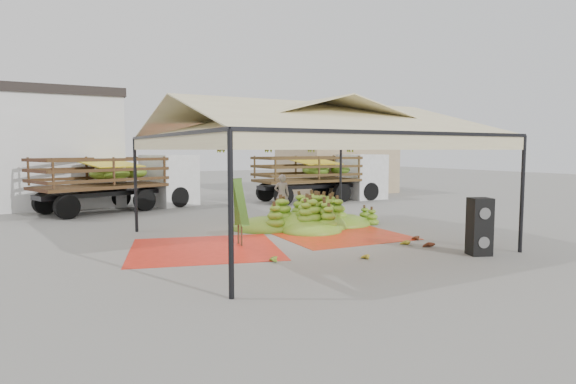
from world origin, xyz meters
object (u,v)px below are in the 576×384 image
vendor (282,195)px  banana_heap (307,211)px  speaker_stack (480,227)px  truck_left (125,176)px  truck_right (326,172)px

vendor → banana_heap: bearing=103.7°
speaker_stack → truck_left: bearing=135.4°
banana_heap → truck_right: truck_right is taller
truck_left → speaker_stack: bearing=-85.6°
banana_heap → speaker_stack: (1.49, -5.88, 0.17)m
truck_left → truck_right: bearing=-25.2°
truck_right → banana_heap: bearing=-126.6°
vendor → truck_right: truck_right is taller
speaker_stack → truck_left: truck_left is taller
banana_heap → vendor: size_ratio=3.07×
truck_left → truck_right: size_ratio=1.05×
speaker_stack → truck_right: (3.88, 12.79, 0.74)m
vendor → truck_left: bearing=-21.0°
speaker_stack → vendor: (-0.94, 8.70, 0.11)m
banana_heap → truck_right: (5.37, 6.91, 0.92)m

